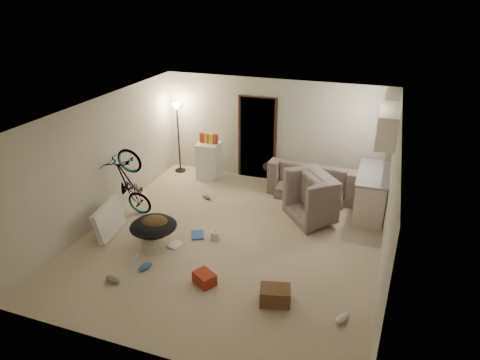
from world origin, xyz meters
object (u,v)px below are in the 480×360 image
(armchair, at_px, (326,201))
(bicycle, at_px, (131,197))
(floor_lamp, at_px, (178,123))
(drink_case_a, at_px, (275,295))
(sofa, at_px, (314,182))
(mini_fridge, at_px, (209,160))
(kitchen_counter, at_px, (371,193))
(drink_case_b, at_px, (205,278))
(tv_box, at_px, (109,220))
(saucer_chair, at_px, (154,230))
(juicer, at_px, (215,235))

(armchair, bearing_deg, bicycle, 69.38)
(floor_lamp, bearing_deg, drink_case_a, -48.29)
(sofa, relative_size, mini_fridge, 2.24)
(kitchen_counter, height_order, drink_case_b, kitchen_counter)
(tv_box, bearing_deg, bicycle, 81.95)
(sofa, height_order, mini_fridge, mini_fridge)
(saucer_chair, relative_size, tv_box, 0.92)
(bicycle, relative_size, mini_fridge, 1.75)
(mini_fridge, bearing_deg, armchair, -21.07)
(floor_lamp, relative_size, sofa, 0.90)
(bicycle, bearing_deg, kitchen_counter, -67.86)
(bicycle, relative_size, saucer_chair, 1.84)
(sofa, xyz_separation_m, juicer, (-1.41, -2.58, -0.19))
(drink_case_a, bearing_deg, mini_fridge, 110.84)
(armchair, relative_size, tv_box, 1.22)
(sofa, distance_m, mini_fridge, 2.67)
(sofa, distance_m, tv_box, 4.60)
(kitchen_counter, height_order, saucer_chair, kitchen_counter)
(floor_lamp, distance_m, armchair, 4.24)
(bicycle, distance_m, juicer, 2.08)
(tv_box, height_order, juicer, tv_box)
(sofa, relative_size, bicycle, 1.28)
(kitchen_counter, height_order, drink_case_a, kitchen_counter)
(bicycle, bearing_deg, sofa, -55.49)
(kitchen_counter, distance_m, sofa, 1.38)
(armchair, relative_size, bicycle, 0.72)
(armchair, relative_size, mini_fridge, 1.26)
(floor_lamp, xyz_separation_m, saucer_chair, (1.16, -3.38, -0.95))
(drink_case_b, bearing_deg, mini_fridge, 142.70)
(bicycle, bearing_deg, armchair, -70.37)
(floor_lamp, relative_size, bicycle, 1.15)
(mini_fridge, distance_m, drink_case_a, 4.91)
(armchair, height_order, drink_case_b, armchair)
(kitchen_counter, distance_m, saucer_chair, 4.57)
(floor_lamp, xyz_separation_m, tv_box, (0.10, -3.25, -1.00))
(floor_lamp, xyz_separation_m, bicycle, (0.10, -2.45, -0.89))
(saucer_chair, xyz_separation_m, drink_case_b, (1.31, -0.69, -0.26))
(sofa, height_order, drink_case_a, sofa)
(tv_box, bearing_deg, drink_case_a, -21.78)
(floor_lamp, distance_m, juicer, 3.70)
(mini_fridge, xyz_separation_m, drink_case_b, (1.60, -3.97, -0.35))
(drink_case_a, relative_size, drink_case_b, 1.32)
(sofa, xyz_separation_m, drink_case_b, (-1.07, -3.87, -0.19))
(armchair, relative_size, juicer, 4.51)
(kitchen_counter, xyz_separation_m, saucer_chair, (-3.67, -2.73, -0.08))
(floor_lamp, bearing_deg, drink_case_b, -58.69)
(tv_box, bearing_deg, floor_lamp, 83.71)
(drink_case_a, bearing_deg, tv_box, 152.23)
(juicer, bearing_deg, drink_case_a, -41.10)
(saucer_chair, bearing_deg, juicer, 31.80)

